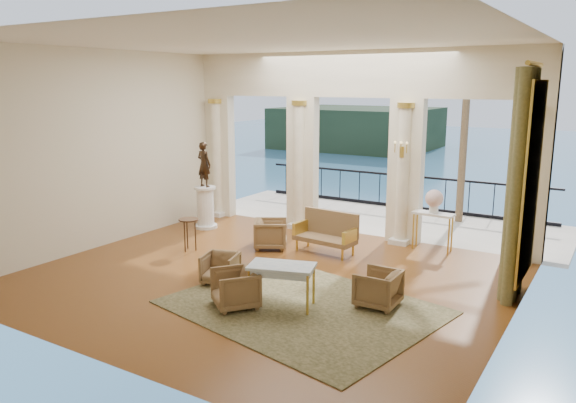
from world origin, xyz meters
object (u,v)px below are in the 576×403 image
Objects in this scene: armchair_d at (271,233)px; console_table at (433,219)px; armchair_c at (378,287)px; settee at (327,232)px; armchair_a at (220,267)px; armchair_b at (235,287)px; pedestal at (205,208)px; game_table at (282,269)px; side_table at (189,223)px; statue at (204,164)px.

console_table reaches higher than armchair_d.
armchair_c is 3.22m from settee.
armchair_b is at bearing -56.19° from armchair_a.
game_table is at bearing -37.38° from pedestal.
pedestal reaches higher than armchair_b.
settee reaches higher than console_table.
armchair_a is 1.24m from armchair_b.
armchair_d reaches higher than armchair_c.
armchair_a is at bearing -80.69° from armchair_c.
game_table is (0.67, 0.42, 0.31)m from armchair_b.
side_table is (-4.70, -2.93, -0.09)m from console_table.
armchair_d is 0.80× the size of console_table.
pedestal is 5.82m from console_table.
armchair_d is 2.58m from pedestal.
statue is (-5.93, 2.59, 1.33)m from armchair_c.
console_table is at bearing 108.33° from armchair_b.
armchair_b is at bearing -106.77° from console_table.
armchair_c is 0.75× the size of console_table.
console_table is (5.70, 1.15, -0.96)m from statue.
armchair_d is at bearing -119.55° from armchair_c.
side_table is at bearing -99.68° from armchair_c.
statue reaches higher than console_table.
armchair_a is 2.48m from armchair_d.
statue is 2.30m from side_table.
armchair_a is at bearing -34.24° from side_table.
armchair_c is 1.67m from game_table.
armchair_b is at bearing -57.76° from armchair_c.
settee reaches higher than side_table.
armchair_d is at bearing -15.05° from pedestal.
pedestal is (-3.89, 3.90, 0.16)m from armchair_b.
statue reaches higher than armchair_d.
armchair_b is 0.60× the size of game_table.
armchair_c is 3.76m from console_table.
armchair_d is 0.68× the size of pedestal.
armchair_a is 0.55× the size of statue.
pedestal is 0.94× the size of statue.
armchair_d is at bearing 84.42° from armchair_a.
settee is 1.96× the size of side_table.
pedestal is at bearing -165.64° from console_table.
armchair_a is 0.53× the size of game_table.
armchair_d is 0.61× the size of game_table.
console_table is 1.26× the size of side_table.
pedestal reaches higher than armchair_d.
settee is at bearing -141.73° from console_table.
settee is 1.24× the size of statue.
statue is (-4.56, 3.48, 1.01)m from game_table.
armchair_a is 2.36m from side_table.
pedestal reaches higher than settee.
game_table is at bearing 148.59° from statue.
armchair_b reaches higher than armchair_a.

